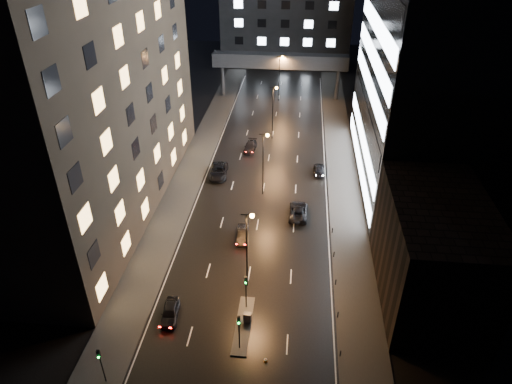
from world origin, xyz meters
TOP-DOWN VIEW (x-y plane):
  - ground at (0.00, 40.00)m, footprint 160.00×160.00m
  - sidewalk_left at (-12.50, 35.00)m, footprint 5.00×110.00m
  - sidewalk_right at (12.50, 35.00)m, footprint 5.00×110.00m
  - building_left at (-22.50, 24.00)m, footprint 15.00×48.00m
  - building_right_low at (20.00, 9.00)m, footprint 10.00×18.00m
  - building_right_glass at (25.00, 36.00)m, footprint 20.00×36.00m
  - building_far at (0.00, 98.00)m, footprint 34.00×14.00m
  - skybridge at (0.00, 70.00)m, footprint 30.00×3.00m
  - median_island at (0.30, 2.00)m, footprint 1.60×8.00m
  - traffic_signal_near at (0.30, 4.49)m, footprint 0.28×0.34m
  - traffic_signal_far at (0.30, -1.01)m, footprint 0.28×0.34m
  - traffic_signal_corner at (-11.50, -6.01)m, footprint 0.28×0.34m
  - bollard_row at (10.20, 6.50)m, footprint 0.12×25.12m
  - streetlight_near at (0.16, 8.00)m, footprint 1.45×0.50m
  - streetlight_mid_a at (0.16, 28.00)m, footprint 1.45×0.50m
  - streetlight_mid_b at (0.16, 48.00)m, footprint 1.45×0.50m
  - streetlight_far at (0.16, 68.00)m, footprint 1.45×0.50m
  - car_away_a at (-7.60, 2.36)m, footprint 2.11×4.40m
  - car_away_b at (-1.63, 16.64)m, footprint 1.82×4.35m
  - car_away_c at (-7.66, 32.90)m, footprint 3.16×6.10m
  - car_away_d at (-3.55, 42.48)m, footprint 2.28×4.95m
  - car_toward_a at (5.54, 22.79)m, footprint 2.62×5.54m
  - car_toward_b at (8.67, 35.48)m, footprint 1.87×4.49m
  - utility_cabinet at (0.70, 2.34)m, footprint 0.82×0.62m
  - cone_b at (3.00, -2.26)m, footprint 0.43×0.43m

SIDE VIEW (x-z plane):
  - ground at x=0.00m, z-range 0.00..0.00m
  - sidewalk_left at x=-12.50m, z-range 0.00..0.15m
  - sidewalk_right at x=12.50m, z-range 0.00..0.15m
  - median_island at x=0.30m, z-range 0.00..0.15m
  - cone_b at x=3.00m, z-range 0.00..0.48m
  - bollard_row at x=10.20m, z-range 0.00..0.90m
  - car_toward_b at x=8.67m, z-range 0.00..1.30m
  - car_away_b at x=-1.63m, z-range 0.00..1.40m
  - car_away_d at x=-3.55m, z-range 0.00..1.40m
  - car_away_a at x=-7.60m, z-range 0.00..1.45m
  - car_toward_a at x=5.54m, z-range 0.00..1.53m
  - utility_cabinet at x=0.70m, z-range 0.15..1.45m
  - car_away_c at x=-7.66m, z-range 0.00..1.64m
  - traffic_signal_corner at x=-11.50m, z-range 0.74..5.14m
  - traffic_signal_near at x=0.30m, z-range 0.89..5.29m
  - traffic_signal_far at x=0.30m, z-range 0.89..5.29m
  - building_right_low at x=20.00m, z-range 0.00..12.00m
  - streetlight_near at x=0.16m, z-range 1.42..11.57m
  - streetlight_mid_a at x=0.16m, z-range 1.42..11.57m
  - streetlight_mid_b at x=0.16m, z-range 1.42..11.57m
  - streetlight_far at x=0.16m, z-range 1.42..11.57m
  - skybridge at x=0.00m, z-range 3.34..13.34m
  - building_far at x=0.00m, z-range 0.00..25.00m
  - building_left at x=-22.50m, z-range 0.00..40.00m
  - building_right_glass at x=25.00m, z-range 0.00..45.00m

